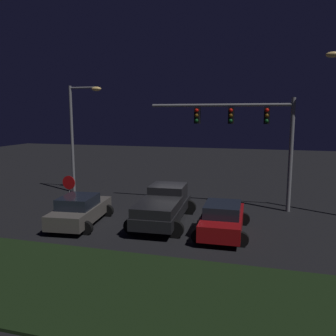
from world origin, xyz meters
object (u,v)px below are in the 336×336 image
object	(u,v)px
car_sedan	(223,218)
car_sedan_far	(80,210)
street_lamp_left	(78,126)
traffic_signal_gantry	(248,126)
pickup_truck	(164,204)
stop_sign	(69,188)

from	to	relation	value
car_sedan	car_sedan_far	xyz separation A→B (m)	(-7.19, -0.50, 0.00)
car_sedan	street_lamp_left	xyz separation A→B (m)	(-10.87, 6.00, 4.04)
car_sedan_far	traffic_signal_gantry	world-z (taller)	traffic_signal_gantry
traffic_signal_gantry	street_lamp_left	distance (m)	11.69
pickup_truck	car_sedan	bearing A→B (deg)	-109.42
pickup_truck	stop_sign	bearing A→B (deg)	88.45
street_lamp_left	stop_sign	size ratio (longest dim) A/B	3.37
pickup_truck	street_lamp_left	world-z (taller)	street_lamp_left
pickup_truck	street_lamp_left	xyz separation A→B (m)	(-7.73, 5.07, 3.78)
car_sedan	street_lamp_left	world-z (taller)	street_lamp_left
street_lamp_left	stop_sign	world-z (taller)	street_lamp_left
pickup_truck	stop_sign	world-z (taller)	stop_sign
car_sedan	stop_sign	distance (m)	8.63
car_sedan_far	street_lamp_left	bearing A→B (deg)	23.56
car_sedan	street_lamp_left	distance (m)	13.06
pickup_truck	traffic_signal_gantry	size ratio (longest dim) A/B	0.66
traffic_signal_gantry	street_lamp_left	size ratio (longest dim) A/B	1.11
traffic_signal_gantry	street_lamp_left	bearing A→B (deg)	174.30
stop_sign	pickup_truck	bearing A→B (deg)	1.39
pickup_truck	street_lamp_left	distance (m)	9.98
street_lamp_left	car_sedan	bearing A→B (deg)	-28.91
pickup_truck	car_sedan	xyz separation A→B (m)	(3.14, -0.93, -0.26)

